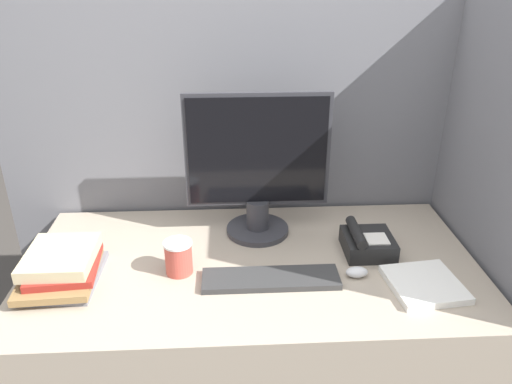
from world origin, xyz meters
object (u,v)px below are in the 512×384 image
object	(u,v)px
coffee_cup	(179,257)
monitor	(258,172)
keyboard	(271,279)
mouse	(357,272)
book_stack	(62,267)
desk_telephone	(367,243)

from	to	relation	value
coffee_cup	monitor	bearing A→B (deg)	42.87
keyboard	mouse	distance (m)	0.29
monitor	mouse	bearing A→B (deg)	-45.46
book_stack	keyboard	bearing A→B (deg)	-3.70
book_stack	desk_telephone	world-z (taller)	book_stack
mouse	desk_telephone	world-z (taller)	desk_telephone
desk_telephone	keyboard	bearing A→B (deg)	-155.57
monitor	desk_telephone	bearing A→B (deg)	-23.51
coffee_cup	desk_telephone	bearing A→B (deg)	7.91
monitor	coffee_cup	distance (m)	0.42
keyboard	mouse	world-z (taller)	mouse
monitor	book_stack	size ratio (longest dim) A/B	1.76
monitor	coffee_cup	size ratio (longest dim) A/B	4.67
monitor	coffee_cup	bearing A→B (deg)	-137.13
monitor	mouse	distance (m)	0.50
monitor	desk_telephone	xyz separation A→B (m)	(0.38, -0.17, -0.21)
mouse	book_stack	world-z (taller)	book_stack
book_stack	monitor	bearing A→B (deg)	23.63
keyboard	desk_telephone	distance (m)	0.39
keyboard	desk_telephone	size ratio (longest dim) A/B	2.49
monitor	coffee_cup	xyz separation A→B (m)	(-0.28, -0.26, -0.19)
coffee_cup	mouse	bearing A→B (deg)	-5.67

